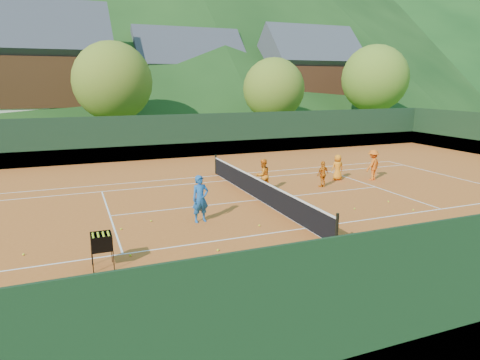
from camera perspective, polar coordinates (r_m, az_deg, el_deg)
name	(u,v)px	position (r m, az deg, el deg)	size (l,w,h in m)	color
ground	(259,200)	(19.09, 2.54, -2.70)	(400.00, 400.00, 0.00)	#295019
clay_court	(259,200)	(19.09, 2.54, -2.67)	(40.00, 24.00, 0.02)	#B7551D
coach	(200,199)	(15.94, -5.31, -2.52)	(0.65, 0.42, 1.78)	#1855A1
student_a	(263,175)	(20.41, 3.06, 0.64)	(0.76, 0.59, 1.57)	orange
student_b	(323,174)	(21.64, 10.98, 0.78)	(0.77, 0.32, 1.31)	orange
student_c	(338,167)	(23.38, 12.88, 1.66)	(0.67, 0.44, 1.37)	orange
student_d	(373,165)	(23.88, 17.30, 1.94)	(1.05, 0.61, 1.63)	orange
tennis_ball_0	(218,250)	(13.43, -2.98, -9.32)	(0.07, 0.07, 0.07)	#C7E025
tennis_ball_1	(121,229)	(15.83, -15.56, -6.30)	(0.07, 0.07, 0.07)	#C7E025
tennis_ball_2	(356,236)	(15.13, 15.22, -7.17)	(0.07, 0.07, 0.07)	#C7E025
tennis_ball_3	(394,270)	(12.82, 19.88, -11.24)	(0.07, 0.07, 0.07)	#C7E025
tennis_ball_4	(151,221)	(16.45, -11.78, -5.35)	(0.07, 0.07, 0.07)	#C7E025
tennis_ball_5	(378,236)	(15.26, 17.90, -7.18)	(0.07, 0.07, 0.07)	#C7E025
tennis_ball_6	(271,283)	(11.41, 4.16, -13.54)	(0.07, 0.07, 0.07)	#C7E025
tennis_ball_7	(23,254)	(14.64, -26.92, -8.84)	(0.07, 0.07, 0.07)	#C7E025
tennis_ball_8	(388,202)	(19.74, 19.18, -2.73)	(0.07, 0.07, 0.07)	#C7E025
tennis_ball_9	(130,255)	(13.45, -14.41, -9.70)	(0.07, 0.07, 0.07)	#C7E025
tennis_ball_10	(413,210)	(18.80, 22.11, -3.74)	(0.07, 0.07, 0.07)	#C7E025
tennis_ball_12	(355,209)	(18.25, 15.03, -3.71)	(0.07, 0.07, 0.07)	#C7E025
tennis_ball_13	(259,225)	(15.62, 2.60, -6.07)	(0.07, 0.07, 0.07)	#C7E025
tennis_ball_15	(203,212)	(17.24, -4.93, -4.27)	(0.07, 0.07, 0.07)	#C7E025
tennis_ball_16	(425,232)	(16.32, 23.45, -6.33)	(0.07, 0.07, 0.07)	#C7E025
tennis_ball_17	(446,278)	(12.86, 25.73, -11.70)	(0.07, 0.07, 0.07)	#C7E025
court_lines	(259,200)	(19.08, 2.54, -2.64)	(23.83, 11.03, 0.00)	silver
tennis_net	(259,189)	(18.96, 2.55, -1.19)	(0.10, 12.07, 1.10)	black
perimeter_fence	(259,172)	(18.79, 2.58, 1.02)	(40.40, 24.24, 3.00)	black
ball_hopper	(101,242)	(12.65, -17.99, -7.93)	(0.57, 0.57, 1.00)	black
chalet_left	(38,77)	(46.81, -25.34, 12.32)	(13.80, 9.93, 12.92)	beige
chalet_mid	(188,84)	(52.54, -6.95, 12.64)	(12.65, 8.82, 11.45)	beige
chalet_right	(308,81)	(54.29, 9.00, 12.86)	(11.50, 8.82, 11.91)	beige
tree_b	(113,82)	(36.92, -16.59, 12.47)	(6.40, 6.40, 8.40)	#41281A
tree_c	(274,89)	(39.85, 4.53, 12.00)	(5.60, 5.60, 7.35)	#41291A
tree_d	(375,79)	(47.19, 17.52, 12.78)	(6.80, 6.80, 8.93)	#3E2518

